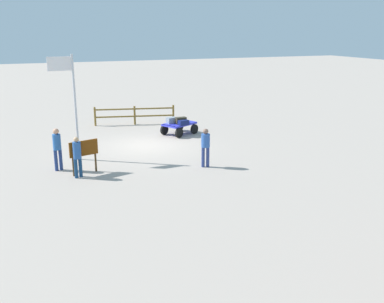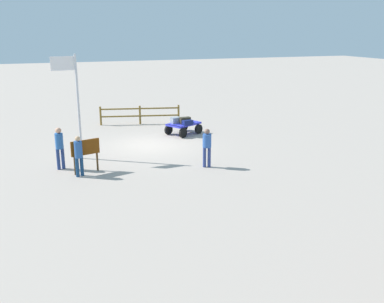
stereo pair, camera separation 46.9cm
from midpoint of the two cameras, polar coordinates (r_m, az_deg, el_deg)
ground_plane at (r=22.25m, az=-5.05°, el=0.81°), size 120.00×120.00×0.00m
luggage_cart at (r=24.43m, az=-0.58°, el=3.33°), size 2.17×1.93×0.64m
suitcase_olive at (r=23.87m, az=-0.03°, el=3.80°), size 0.62×0.42×0.26m
suitcase_tan at (r=24.16m, az=-0.34°, el=4.08°), size 0.58×0.31×0.37m
suitcase_dark at (r=24.40m, az=-0.39°, el=4.04°), size 0.66×0.42×0.24m
suitcase_grey at (r=24.35m, az=-1.58°, el=4.11°), size 0.62×0.47×0.32m
worker_lead at (r=18.44m, az=2.69°, el=0.93°), size 0.47×0.47×1.68m
worker_trailing at (r=17.78m, az=-13.87°, el=-0.28°), size 0.41×0.41×1.66m
worker_supervisor at (r=18.89m, az=-16.26°, el=0.82°), size 0.40×0.40×1.79m
flagpole at (r=19.87m, az=-14.48°, el=7.05°), size 1.09×0.10×4.68m
signboard at (r=18.17m, az=-13.04°, el=0.15°), size 1.18×0.40×1.39m
wooden_fence at (r=27.18m, az=-6.33°, el=4.96°), size 4.79×1.20×1.15m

